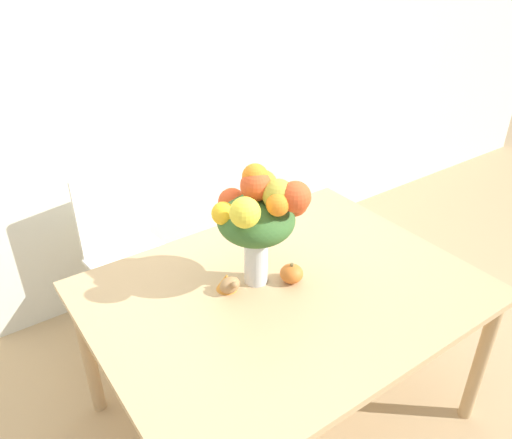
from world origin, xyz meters
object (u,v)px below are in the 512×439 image
(turkey_figurine, at_px, (228,283))
(dining_chair_near_window, at_px, (130,254))
(flower_vase, at_px, (259,214))
(pumpkin, at_px, (292,273))

(turkey_figurine, relative_size, dining_chair_near_window, 0.12)
(flower_vase, distance_m, turkey_figurine, 0.31)
(flower_vase, bearing_deg, pumpkin, -34.02)
(flower_vase, xyz_separation_m, dining_chair_near_window, (-0.24, 0.85, -0.56))
(turkey_figurine, height_order, dining_chair_near_window, dining_chair_near_window)
(turkey_figurine, xyz_separation_m, dining_chair_near_window, (-0.10, 0.83, -0.28))
(flower_vase, height_order, turkey_figurine, flower_vase)
(pumpkin, distance_m, dining_chair_near_window, 1.03)
(pumpkin, distance_m, turkey_figurine, 0.26)
(turkey_figurine, bearing_deg, pumpkin, -22.11)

